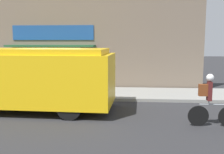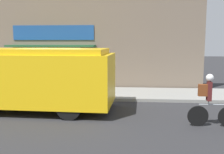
% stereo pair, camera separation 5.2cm
% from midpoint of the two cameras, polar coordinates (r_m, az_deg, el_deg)
% --- Properties ---
extents(ground_plane, '(70.00, 70.00, 0.00)m').
position_cam_midpoint_polar(ground_plane, '(11.83, -11.98, -5.03)').
color(ground_plane, '#2B2B2D').
extents(sidewalk, '(28.00, 2.83, 0.13)m').
position_cam_midpoint_polar(sidewalk, '(13.15, -10.28, -3.40)').
color(sidewalk, gray).
rests_on(sidewalk, ground_plane).
extents(storefront, '(14.04, 1.11, 4.91)m').
position_cam_midpoint_polar(storefront, '(14.42, -9.13, 7.19)').
color(storefront, '#756656').
rests_on(storefront, ground_plane).
extents(school_bus, '(7.01, 2.98, 2.32)m').
position_cam_midpoint_polar(school_bus, '(10.27, -17.98, -0.22)').
color(school_bus, yellow).
rests_on(school_bus, ground_plane).
extents(cyclist, '(1.55, 0.23, 1.62)m').
position_cam_midpoint_polar(cyclist, '(8.52, 20.45, -4.74)').
color(cyclist, black).
rests_on(cyclist, ground_plane).
extents(trash_bin, '(0.62, 0.62, 0.97)m').
position_cam_midpoint_polar(trash_bin, '(14.43, -17.39, -0.40)').
color(trash_bin, '#38383D').
rests_on(trash_bin, sidewalk).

